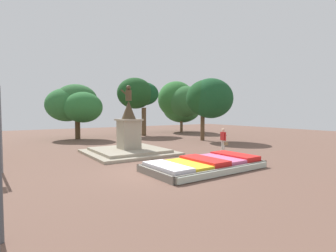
# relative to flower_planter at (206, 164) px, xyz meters

# --- Properties ---
(ground_plane) EXTENTS (72.46, 72.46, 0.00)m
(ground_plane) POSITION_rel_flower_planter_xyz_m (-2.56, 0.82, -0.25)
(ground_plane) COLOR brown
(flower_planter) EXTENTS (6.25, 3.35, 0.58)m
(flower_planter) POSITION_rel_flower_planter_xyz_m (0.00, 0.00, 0.00)
(flower_planter) COLOR #38281C
(flower_planter) RESTS_ON ground_plane
(statue_monument) EXTENTS (5.64, 5.64, 4.79)m
(statue_monument) POSITION_rel_flower_planter_xyz_m (-1.19, 6.74, 0.53)
(statue_monument) COLOR gray
(statue_monument) RESTS_ON ground_plane
(pedestrian_with_handbag) EXTENTS (0.24, 0.73, 1.72)m
(pedestrian_with_handbag) POSITION_rel_flower_planter_xyz_m (4.93, 3.67, 0.72)
(pedestrian_with_handbag) COLOR beige
(pedestrian_with_handbag) RESTS_ON ground_plane
(park_tree_far_left) EXTENTS (4.68, 4.42, 6.27)m
(park_tree_far_left) POSITION_rel_flower_planter_xyz_m (8.92, 9.65, 4.03)
(park_tree_far_left) COLOR brown
(park_tree_far_left) RESTS_ON ground_plane
(park_tree_behind_statue) EXTENTS (5.48, 5.88, 5.92)m
(park_tree_behind_statue) POSITION_rel_flower_planter_xyz_m (-1.88, 18.94, 3.52)
(park_tree_behind_statue) COLOR #4C3823
(park_tree_behind_statue) RESTS_ON ground_plane
(park_tree_far_right) EXTENTS (6.33, 6.96, 7.26)m
(park_tree_far_right) POSITION_rel_flower_planter_xyz_m (13.17, 20.31, 3.91)
(park_tree_far_right) COLOR brown
(park_tree_far_right) RESTS_ON ground_plane
(park_tree_street_side) EXTENTS (5.40, 3.99, 7.07)m
(park_tree_street_side) POSITION_rel_flower_planter_xyz_m (5.80, 19.02, 4.90)
(park_tree_street_side) COLOR brown
(park_tree_street_side) RESTS_ON ground_plane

